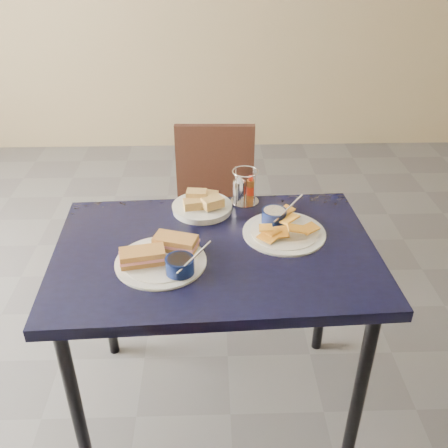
{
  "coord_description": "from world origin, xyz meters",
  "views": [
    {
      "loc": [
        -0.06,
        -1.62,
        1.68
      ],
      "look_at": [
        -0.02,
        -0.2,
        0.82
      ],
      "focal_mm": 40.0,
      "sensor_mm": 36.0,
      "label": 1
    }
  ],
  "objects_px": {
    "chair_far": "(214,199)",
    "bread_basket": "(202,205)",
    "dining_table": "(216,267)",
    "plantain_plate": "(281,227)",
    "condiment_caddy": "(244,189)",
    "sandwich_plate": "(164,257)"
  },
  "relations": [
    {
      "from": "sandwich_plate",
      "to": "bread_basket",
      "type": "bearing_deg",
      "value": 70.16
    },
    {
      "from": "dining_table",
      "to": "plantain_plate",
      "type": "bearing_deg",
      "value": 23.52
    },
    {
      "from": "chair_far",
      "to": "plantain_plate",
      "type": "xyz_separation_m",
      "value": [
        0.23,
        -0.75,
        0.29
      ]
    },
    {
      "from": "chair_far",
      "to": "sandwich_plate",
      "type": "xyz_separation_m",
      "value": [
        -0.17,
        -0.92,
        0.29
      ]
    },
    {
      "from": "plantain_plate",
      "to": "condiment_caddy",
      "type": "xyz_separation_m",
      "value": [
        -0.12,
        0.22,
        0.04
      ]
    },
    {
      "from": "dining_table",
      "to": "sandwich_plate",
      "type": "xyz_separation_m",
      "value": [
        -0.17,
        -0.08,
        0.1
      ]
    },
    {
      "from": "chair_far",
      "to": "sandwich_plate",
      "type": "relative_size",
      "value": 2.7
    },
    {
      "from": "dining_table",
      "to": "plantain_plate",
      "type": "distance_m",
      "value": 0.27
    },
    {
      "from": "chair_far",
      "to": "bread_basket",
      "type": "bearing_deg",
      "value": -94.88
    },
    {
      "from": "plantain_plate",
      "to": "bread_basket",
      "type": "xyz_separation_m",
      "value": [
        -0.28,
        0.16,
        0.01
      ]
    },
    {
      "from": "chair_far",
      "to": "plantain_plate",
      "type": "distance_m",
      "value": 0.83
    },
    {
      "from": "dining_table",
      "to": "chair_far",
      "type": "relative_size",
      "value": 1.32
    },
    {
      "from": "bread_basket",
      "to": "condiment_caddy",
      "type": "bearing_deg",
      "value": 21.67
    },
    {
      "from": "dining_table",
      "to": "condiment_caddy",
      "type": "relative_size",
      "value": 8.11
    },
    {
      "from": "chair_far",
      "to": "dining_table",
      "type": "bearing_deg",
      "value": -90.35
    },
    {
      "from": "sandwich_plate",
      "to": "condiment_caddy",
      "type": "distance_m",
      "value": 0.49
    },
    {
      "from": "plantain_plate",
      "to": "condiment_caddy",
      "type": "height_order",
      "value": "condiment_caddy"
    },
    {
      "from": "chair_far",
      "to": "bread_basket",
      "type": "distance_m",
      "value": 0.66
    },
    {
      "from": "plantain_plate",
      "to": "bread_basket",
      "type": "relative_size",
      "value": 1.31
    },
    {
      "from": "dining_table",
      "to": "plantain_plate",
      "type": "relative_size",
      "value": 3.81
    },
    {
      "from": "sandwich_plate",
      "to": "condiment_caddy",
      "type": "bearing_deg",
      "value": 54.84
    },
    {
      "from": "dining_table",
      "to": "bread_basket",
      "type": "bearing_deg",
      "value": 100.03
    }
  ]
}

